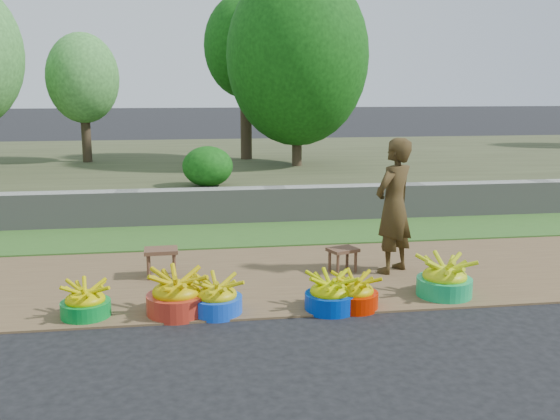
{
  "coord_description": "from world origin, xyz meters",
  "views": [
    {
      "loc": [
        -1.33,
        -5.3,
        2.07
      ],
      "look_at": [
        -0.33,
        1.3,
        0.75
      ],
      "focal_mm": 40.0,
      "sensor_mm": 36.0,
      "label": 1
    }
  ],
  "objects": [
    {
      "name": "ground_plane",
      "position": [
        0.0,
        0.0,
        0.0
      ],
      "size": [
        120.0,
        120.0,
        0.0
      ],
      "primitive_type": "plane",
      "color": "black",
      "rests_on": "ground"
    },
    {
      "name": "dirt_shoulder",
      "position": [
        0.0,
        1.25,
        0.01
      ],
      "size": [
        80.0,
        2.5,
        0.02
      ],
      "primitive_type": "cube",
      "color": "brown",
      "rests_on": "ground"
    },
    {
      "name": "grass_verge",
      "position": [
        0.0,
        3.25,
        0.02
      ],
      "size": [
        80.0,
        1.5,
        0.04
      ],
      "primitive_type": "cube",
      "color": "#336122",
      "rests_on": "ground"
    },
    {
      "name": "retaining_wall",
      "position": [
        0.0,
        4.1,
        0.28
      ],
      "size": [
        80.0,
        0.35,
        0.55
      ],
      "primitive_type": "cube",
      "color": "gray",
      "rests_on": "ground"
    },
    {
      "name": "earth_bank",
      "position": [
        0.0,
        9.0,
        0.25
      ],
      "size": [
        80.0,
        10.0,
        0.5
      ],
      "primitive_type": "cube",
      "color": "#404528",
      "rests_on": "ground"
    },
    {
      "name": "vegetation",
      "position": [
        -3.83,
        7.45,
        2.75
      ],
      "size": [
        32.54,
        8.35,
        4.85
      ],
      "color": "#382C1D",
      "rests_on": "earth_bank"
    },
    {
      "name": "basin_a",
      "position": [
        -2.27,
        0.29,
        0.15
      ],
      "size": [
        0.45,
        0.45,
        0.33
      ],
      "color": "#06812B",
      "rests_on": "ground"
    },
    {
      "name": "basin_b",
      "position": [
        -1.46,
        0.25,
        0.19
      ],
      "size": [
        0.55,
        0.55,
        0.41
      ],
      "color": "#AB2A1A",
      "rests_on": "ground"
    },
    {
      "name": "basin_c",
      "position": [
        -1.09,
        0.21,
        0.16
      ],
      "size": [
        0.47,
        0.47,
        0.35
      ],
      "color": "blue",
      "rests_on": "ground"
    },
    {
      "name": "basin_d",
      "position": [
        -0.03,
        0.15,
        0.16
      ],
      "size": [
        0.48,
        0.48,
        0.35
      ],
      "color": "#0130A7",
      "rests_on": "ground"
    },
    {
      "name": "basin_e",
      "position": [
        0.21,
        0.17,
        0.15
      ],
      "size": [
        0.45,
        0.45,
        0.34
      ],
      "color": "#B91A00",
      "rests_on": "ground"
    },
    {
      "name": "basin_f",
      "position": [
        1.18,
        0.35,
        0.18
      ],
      "size": [
        0.55,
        0.55,
        0.41
      ],
      "color": "#139E55",
      "rests_on": "ground"
    },
    {
      "name": "stool_left",
      "position": [
        -1.63,
        1.4,
        0.27
      ],
      "size": [
        0.37,
        0.29,
        0.32
      ],
      "rotation": [
        0.0,
        0.0,
        0.04
      ],
      "color": "brown",
      "rests_on": "dirt_shoulder"
    },
    {
      "name": "stool_right",
      "position": [
        0.38,
        1.28,
        0.24
      ],
      "size": [
        0.38,
        0.33,
        0.28
      ],
      "rotation": [
        0.0,
        0.0,
        0.35
      ],
      "color": "brown",
      "rests_on": "dirt_shoulder"
    },
    {
      "name": "vendor_woman",
      "position": [
        0.93,
        1.22,
        0.77
      ],
      "size": [
        0.66,
        0.62,
        1.51
      ],
      "primitive_type": "imported",
      "rotation": [
        0.0,
        0.0,
        3.79
      ],
      "color": "black",
      "rests_on": "dirt_shoulder"
    }
  ]
}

